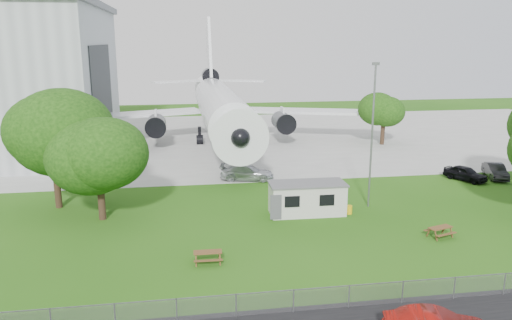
{
  "coord_description": "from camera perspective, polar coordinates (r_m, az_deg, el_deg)",
  "views": [
    {
      "loc": [
        -7.55,
        -32.35,
        13.8
      ],
      "look_at": [
        -1.23,
        8.0,
        4.0
      ],
      "focal_mm": 35.0,
      "sensor_mm": 36.0,
      "label": 1
    }
  ],
  "objects": [
    {
      "name": "tree_far_apron",
      "position": [
        69.35,
        14.42,
        5.59
      ],
      "size": [
        6.1,
        6.1,
        7.84
      ],
      "color": "#382619",
      "rests_on": "ground"
    },
    {
      "name": "tree_west_small",
      "position": [
        40.29,
        -17.59,
        0.26
      ],
      "size": [
        7.01,
        7.01,
        8.53
      ],
      "color": "#382619",
      "rests_on": "ground"
    },
    {
      "name": "concrete_apron",
      "position": [
        72.08,
        -2.73,
        2.45
      ],
      "size": [
        120.0,
        46.0,
        0.03
      ],
      "primitive_type": "cube",
      "color": "#B7B7B2",
      "rests_on": "ground"
    },
    {
      "name": "fence",
      "position": [
        27.74,
        8.49,
        -16.5
      ],
      "size": [
        58.0,
        0.04,
        1.3
      ],
      "primitive_type": "cube",
      "color": "gray",
      "rests_on": "ground"
    },
    {
      "name": "car_apron_van",
      "position": [
        50.53,
        -1.04,
        -1.43
      ],
      "size": [
        5.77,
        3.31,
        1.57
      ],
      "primitive_type": "imported",
      "rotation": [
        0.0,
        0.0,
        1.36
      ],
      "color": "silver",
      "rests_on": "ground"
    },
    {
      "name": "site_cabin",
      "position": [
        40.88,
        5.88,
        -4.36
      ],
      "size": [
        6.78,
        2.83,
        2.62
      ],
      "color": "beige",
      "rests_on": "ground"
    },
    {
      "name": "tree_west_big",
      "position": [
        44.22,
        -22.27,
        2.78
      ],
      "size": [
        8.71,
        8.71,
        10.72
      ],
      "color": "#382619",
      "rests_on": "ground"
    },
    {
      "name": "lamp_mast",
      "position": [
        42.37,
        13.1,
        2.53
      ],
      "size": [
        0.16,
        0.16,
        12.0
      ],
      "primitive_type": "cylinder",
      "color": "slate",
      "rests_on": "ground"
    },
    {
      "name": "picnic_west",
      "position": [
        32.63,
        -5.51,
        -11.59
      ],
      "size": [
        1.83,
        1.53,
        0.76
      ],
      "primitive_type": null,
      "rotation": [
        0.0,
        0.0,
        -0.02
      ],
      "color": "brown",
      "rests_on": "ground"
    },
    {
      "name": "airliner",
      "position": [
        68.96,
        -4.24,
        6.35
      ],
      "size": [
        46.36,
        47.73,
        17.69
      ],
      "color": "white",
      "rests_on": "ground"
    },
    {
      "name": "picnic_east",
      "position": [
        38.74,
        20.24,
        -8.25
      ],
      "size": [
        2.16,
        1.96,
        0.76
      ],
      "primitive_type": null,
      "rotation": [
        0.0,
        0.0,
        0.3
      ],
      "color": "brown",
      "rests_on": "ground"
    },
    {
      "name": "car_ne_hatch",
      "position": [
        54.63,
        22.81,
        -1.43
      ],
      "size": [
        3.58,
        4.59,
        1.46
      ],
      "primitive_type": "imported",
      "rotation": [
        0.0,
        0.0,
        0.5
      ],
      "color": "black",
      "rests_on": "ground"
    },
    {
      "name": "car_ne_sedan",
      "position": [
        56.81,
        25.68,
        -1.15
      ],
      "size": [
        2.87,
        4.78,
        1.49
      ],
      "primitive_type": "imported",
      "rotation": [
        0.0,
        0.0,
        -0.31
      ],
      "color": "black",
      "rests_on": "ground"
    },
    {
      "name": "ground",
      "position": [
        35.97,
        3.96,
        -9.1
      ],
      "size": [
        160.0,
        160.0,
        0.0
      ],
      "primitive_type": "plane",
      "color": "#346A18"
    }
  ]
}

